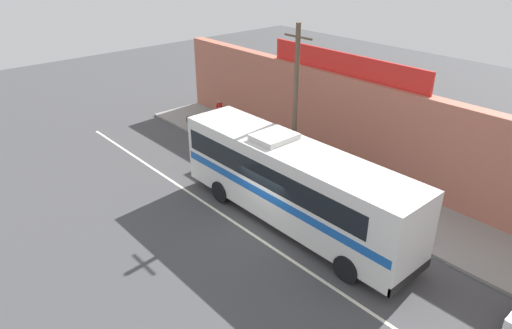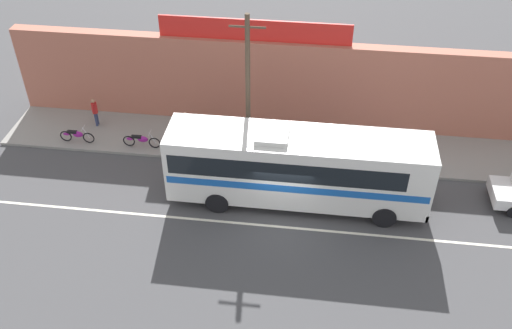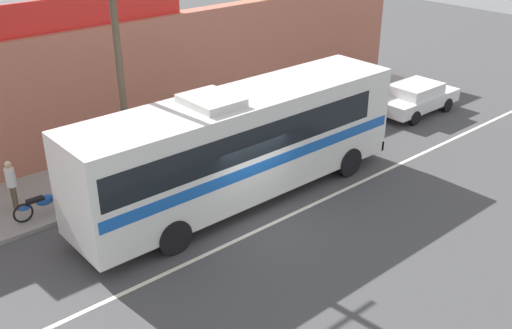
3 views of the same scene
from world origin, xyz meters
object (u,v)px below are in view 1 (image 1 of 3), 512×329
(motorcycle_blue, at_px, (194,122))
(pedestrian_near_shop, at_px, (265,136))
(motorcycle_red, at_px, (228,137))
(pedestrian_by_curb, at_px, (219,110))
(utility_pole, at_px, (295,104))
(motorcycle_green, at_px, (258,152))
(intercity_bus, at_px, (291,180))

(motorcycle_blue, xyz_separation_m, pedestrian_near_shop, (5.60, 0.94, 0.54))
(motorcycle_blue, bearing_deg, pedestrian_near_shop, 9.54)
(motorcycle_red, height_order, pedestrian_by_curb, pedestrian_by_curb)
(utility_pole, distance_m, motorcycle_green, 4.57)
(motorcycle_red, xyz_separation_m, pedestrian_near_shop, (2.17, 0.94, 0.54))
(intercity_bus, distance_m, pedestrian_by_curb, 11.98)
(motorcycle_blue, height_order, pedestrian_near_shop, pedestrian_near_shop)
(pedestrian_by_curb, bearing_deg, motorcycle_red, -29.47)
(intercity_bus, height_order, motorcycle_red, intercity_bus)
(motorcycle_green, xyz_separation_m, pedestrian_near_shop, (-0.51, 0.95, 0.54))
(motorcycle_blue, bearing_deg, utility_pole, -1.89)
(utility_pole, relative_size, motorcycle_blue, 4.15)
(motorcycle_red, bearing_deg, utility_pole, -3.06)
(pedestrian_by_curb, bearing_deg, pedestrian_near_shop, -8.04)
(motorcycle_red, bearing_deg, motorcycle_green, -0.22)
(intercity_bus, bearing_deg, motorcycle_green, 151.07)
(utility_pole, xyz_separation_m, motorcycle_red, (-5.58, 0.30, -3.52))
(pedestrian_by_curb, distance_m, pedestrian_near_shop, 5.17)
(intercity_bus, bearing_deg, pedestrian_by_curb, 157.11)
(motorcycle_red, distance_m, pedestrian_near_shop, 2.43)
(pedestrian_near_shop, bearing_deg, utility_pole, -19.98)
(utility_pole, height_order, pedestrian_near_shop, utility_pole)
(intercity_bus, height_order, utility_pole, utility_pole)
(intercity_bus, bearing_deg, pedestrian_near_shop, 146.31)
(motorcycle_green, height_order, pedestrian_by_curb, pedestrian_by_curb)
(motorcycle_blue, relative_size, pedestrian_near_shop, 1.11)
(intercity_bus, distance_m, motorcycle_blue, 11.96)
(pedestrian_by_curb, relative_size, pedestrian_near_shop, 0.97)
(utility_pole, height_order, pedestrian_by_curb, utility_pole)
(motorcycle_green, distance_m, motorcycle_red, 2.68)
(intercity_bus, distance_m, pedestrian_near_shop, 7.14)
(motorcycle_green, bearing_deg, pedestrian_near_shop, 118.02)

